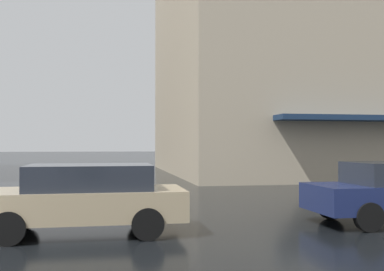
# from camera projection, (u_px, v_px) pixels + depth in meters

# --- Properties ---
(haussmann_block_corner) EXTENTS (19.07, 22.60, 22.40)m
(haussmann_block_corner) POSITION_uv_depth(u_px,v_px,m) (337.00, 8.00, 31.03)
(haussmann_block_corner) COLOR tan
(haussmann_block_corner) RESTS_ON ground_plane
(car_champagne) EXTENTS (1.85, 4.10, 1.41)m
(car_champagne) POSITION_uv_depth(u_px,v_px,m) (85.00, 197.00, 9.35)
(car_champagne) COLOR tan
(car_champagne) RESTS_ON ground_plane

